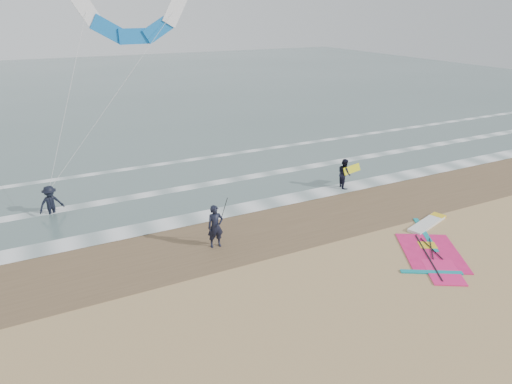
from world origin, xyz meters
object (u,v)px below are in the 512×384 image
person_standing (215,227)px  person_walking (344,174)px  surf_kite (133,23)px  person_wading (50,197)px  windsurf_rig (431,244)px

person_standing → person_walking: person_standing is taller
surf_kite → person_wading: bearing=-144.2°
person_walking → person_wading: person_wading is taller
windsurf_rig → surf_kite: (-8.03, 14.07, 8.16)m
person_wading → surf_kite: bearing=17.5°
person_wading → person_walking: bearing=-31.6°
surf_kite → person_standing: bearing=-89.0°
person_wading → surf_kite: surf_kite is taller
person_walking → person_wading: 14.56m
windsurf_rig → surf_kite: 18.14m
person_standing → person_wading: 8.45m
person_wading → surf_kite: 9.93m
windsurf_rig → person_wading: bearing=143.1°
person_standing → surf_kite: bearing=95.4°
surf_kite → windsurf_rig: bearing=-60.3°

